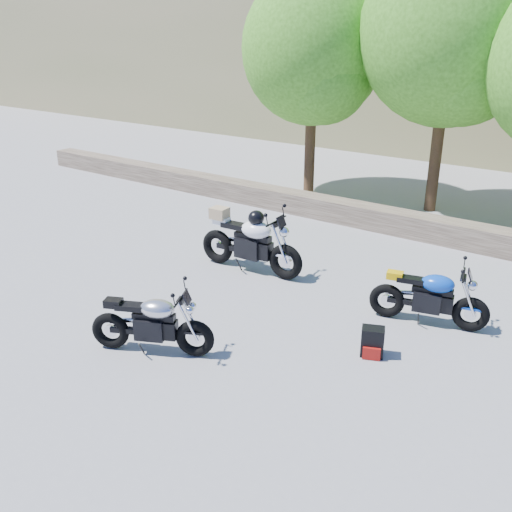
{
  "coord_description": "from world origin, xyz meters",
  "views": [
    {
      "loc": [
        5.32,
        -6.07,
        4.24
      ],
      "look_at": [
        0.2,
        1.0,
        0.75
      ],
      "focal_mm": 40.0,
      "sensor_mm": 36.0,
      "label": 1
    }
  ],
  "objects_px": {
    "silver_bike": "(152,324)",
    "blue_bike": "(430,298)",
    "backpack": "(372,342)",
    "white_bike": "(250,241)"
  },
  "relations": [
    {
      "from": "white_bike",
      "to": "silver_bike",
      "type": "bearing_deg",
      "value": -82.83
    },
    {
      "from": "blue_bike",
      "to": "backpack",
      "type": "bearing_deg",
      "value": -116.15
    },
    {
      "from": "silver_bike",
      "to": "backpack",
      "type": "relative_size",
      "value": 3.93
    },
    {
      "from": "backpack",
      "to": "blue_bike",
      "type": "bearing_deg",
      "value": 54.73
    },
    {
      "from": "silver_bike",
      "to": "blue_bike",
      "type": "height_order",
      "value": "blue_bike"
    },
    {
      "from": "blue_bike",
      "to": "white_bike",
      "type": "bearing_deg",
      "value": 164.82
    },
    {
      "from": "white_bike",
      "to": "blue_bike",
      "type": "bearing_deg",
      "value": -5.53
    },
    {
      "from": "blue_bike",
      "to": "backpack",
      "type": "xyz_separation_m",
      "value": [
        -0.29,
        -1.35,
        -0.23
      ]
    },
    {
      "from": "silver_bike",
      "to": "blue_bike",
      "type": "xyz_separation_m",
      "value": [
        2.81,
        3.07,
        0.0
      ]
    },
    {
      "from": "blue_bike",
      "to": "backpack",
      "type": "relative_size",
      "value": 4.2
    }
  ]
}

